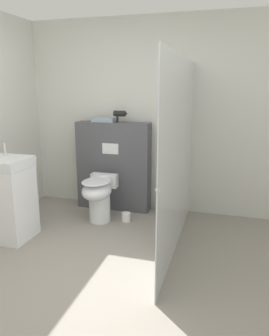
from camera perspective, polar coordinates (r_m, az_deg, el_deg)
ground_plane at (r=2.87m, az=-10.37°, el=-21.16°), size 12.00×12.00×0.00m
wall_back at (r=4.38m, az=1.62°, el=8.92°), size 8.00×0.06×2.50m
partition_panel at (r=4.43m, az=-3.66°, el=0.32°), size 0.99×0.23×1.18m
shower_glass at (r=3.28m, az=7.78°, el=1.92°), size 0.04×2.03×1.92m
toilet at (r=4.04m, az=-6.26°, el=-4.76°), size 0.35×0.53×0.56m
sink_vanity at (r=3.87m, az=-22.03°, el=-4.87°), size 0.63×0.45×1.05m
hair_drier at (r=4.26m, az=-2.51°, el=9.39°), size 0.18×0.08×0.15m
folded_towel at (r=4.35m, az=-5.46°, el=8.35°), size 0.30×0.13×0.06m
spare_toilet_roll at (r=4.14m, az=-1.48°, el=-8.50°), size 0.11×0.11×0.11m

